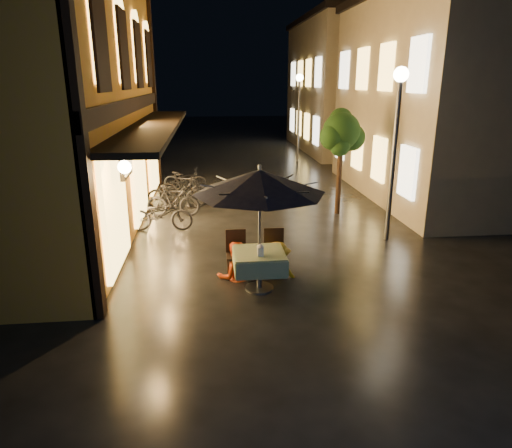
{
  "coord_description": "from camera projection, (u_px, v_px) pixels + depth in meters",
  "views": [
    {
      "loc": [
        -1.53,
        -8.7,
        3.91
      ],
      "look_at": [
        -0.6,
        0.01,
        1.15
      ],
      "focal_mm": 32.0,
      "sensor_mm": 36.0,
      "label": 1
    }
  ],
  "objects": [
    {
      "name": "cafe_table",
      "position": [
        259.0,
        261.0,
        8.79
      ],
      "size": [
        0.99,
        0.99,
        0.78
      ],
      "color": "#59595E",
      "rests_on": "ground"
    },
    {
      "name": "ground",
      "position": [
        284.0,
        275.0,
        9.58
      ],
      "size": [
        90.0,
        90.0,
        0.0
      ],
      "primitive_type": "plane",
      "color": "black",
      "rests_on": "ground"
    },
    {
      "name": "bicycle_1",
      "position": [
        173.0,
        201.0,
        13.64
      ],
      "size": [
        1.61,
        0.58,
        0.95
      ],
      "primitive_type": "imported",
      "rotation": [
        0.0,
        0.0,
        1.48
      ],
      "color": "black",
      "rests_on": "ground"
    },
    {
      "name": "bicycle_2",
      "position": [
        176.0,
        193.0,
        14.47
      ],
      "size": [
        1.91,
        0.78,
        0.98
      ],
      "primitive_type": "imported",
      "rotation": [
        0.0,
        0.0,
        1.5
      ],
      "color": "black",
      "rests_on": "ground"
    },
    {
      "name": "east_building_far",
      "position": [
        362.0,
        85.0,
        26.31
      ],
      "size": [
        7.3,
        10.3,
        7.3
      ],
      "color": "tan",
      "rests_on": "ground"
    },
    {
      "name": "street_tree",
      "position": [
        342.0,
        134.0,
        13.38
      ],
      "size": [
        1.43,
        1.2,
        3.15
      ],
      "color": "black",
      "rests_on": "ground"
    },
    {
      "name": "patio_umbrella",
      "position": [
        259.0,
        182.0,
        8.32
      ],
      "size": [
        2.48,
        2.48,
        2.46
      ],
      "color": "#59595E",
      "rests_on": "ground"
    },
    {
      "name": "cafe_chair_right",
      "position": [
        274.0,
        249.0,
        9.54
      ],
      "size": [
        0.42,
        0.42,
        0.97
      ],
      "color": "black",
      "rests_on": "ground"
    },
    {
      "name": "east_building_near",
      "position": [
        472.0,
        96.0,
        15.48
      ],
      "size": [
        7.3,
        9.3,
        6.8
      ],
      "color": "tan",
      "rests_on": "ground"
    },
    {
      "name": "bicycle_3",
      "position": [
        184.0,
        189.0,
        14.9
      ],
      "size": [
        1.87,
        1.09,
        1.08
      ],
      "primitive_type": "imported",
      "rotation": [
        0.0,
        0.0,
        1.23
      ],
      "color": "black",
      "rests_on": "ground"
    },
    {
      "name": "streetlamp_near",
      "position": [
        397.0,
        124.0,
        10.9
      ],
      "size": [
        0.36,
        0.36,
        4.23
      ],
      "color": "#59595E",
      "rests_on": "ground"
    },
    {
      "name": "person_orange",
      "position": [
        234.0,
        243.0,
        9.25
      ],
      "size": [
        0.84,
        0.7,
        1.54
      ],
      "primitive_type": "imported",
      "rotation": [
        0.0,
        0.0,
        3.31
      ],
      "color": "#F44614",
      "rests_on": "ground"
    },
    {
      "name": "person_yellow",
      "position": [
        278.0,
        243.0,
        9.34
      ],
      "size": [
        1.02,
        0.7,
        1.45
      ],
      "primitive_type": "imported",
      "rotation": [
        0.0,
        0.0,
        2.96
      ],
      "color": "gold",
      "rests_on": "ground"
    },
    {
      "name": "bicycle_4",
      "position": [
        185.0,
        179.0,
        16.96
      ],
      "size": [
        1.64,
        0.76,
        0.83
      ],
      "primitive_type": "imported",
      "rotation": [
        0.0,
        0.0,
        1.43
      ],
      "color": "black",
      "rests_on": "ground"
    },
    {
      "name": "bicycle_0",
      "position": [
        161.0,
        214.0,
        12.34
      ],
      "size": [
        1.76,
        0.72,
        0.9
      ],
      "primitive_type": "imported",
      "rotation": [
        0.0,
        0.0,
        1.5
      ],
      "color": "black",
      "rests_on": "ground"
    },
    {
      "name": "streetlamp_far",
      "position": [
        299.0,
        102.0,
        22.29
      ],
      "size": [
        0.36,
        0.36,
        4.23
      ],
      "color": "#59595E",
      "rests_on": "ground"
    },
    {
      "name": "west_building",
      "position": [
        41.0,
        89.0,
        11.68
      ],
      "size": [
        5.9,
        11.4,
        7.4
      ],
      "color": "gold",
      "rests_on": "ground"
    },
    {
      "name": "cafe_chair_left",
      "position": [
        236.0,
        251.0,
        9.46
      ],
      "size": [
        0.42,
        0.42,
        0.97
      ],
      "color": "black",
      "rests_on": "ground"
    },
    {
      "name": "table_lantern",
      "position": [
        261.0,
        249.0,
        8.48
      ],
      "size": [
        0.16,
        0.16,
        0.25
      ],
      "color": "white",
      "rests_on": "cafe_table"
    }
  ]
}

